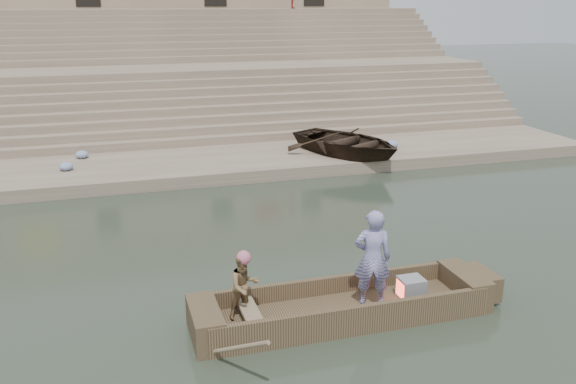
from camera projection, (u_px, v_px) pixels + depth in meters
name	position (u px, v px, depth m)	size (l,w,h in m)	color
ground	(195.00, 269.00, 13.33)	(120.00, 120.00, 0.00)	#283226
lower_landing	(160.00, 168.00, 20.57)	(32.00, 4.00, 0.40)	gray
mid_landing	(142.00, 100.00, 27.06)	(32.00, 3.00, 2.80)	gray
upper_landing	(132.00, 59.00, 33.08)	(32.00, 3.00, 5.20)	gray
ghat_steps	(139.00, 86.00, 28.48)	(32.00, 11.00, 5.20)	gray
building_wall	(124.00, 1.00, 35.83)	(32.00, 5.07, 11.20)	tan
main_rowboat	(342.00, 313.00, 11.24)	(5.00, 1.30, 0.22)	brown
rowboat_trim	(353.00, 302.00, 11.23)	(6.04, 2.63, 1.87)	brown
standing_man	(372.00, 258.00, 11.05)	(0.68, 0.45, 1.86)	navy
rowing_man	(244.00, 286.00, 10.71)	(0.58, 0.46, 1.20)	#2B8244
television	(410.00, 288.00, 11.53)	(0.46, 0.42, 0.40)	gray
beached_rowboat	(347.00, 142.00, 21.46)	(3.11, 4.35, 0.90)	#2D2116
cloth_bundles	(188.00, 154.00, 21.05)	(11.93, 2.08, 0.26)	#3F5999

